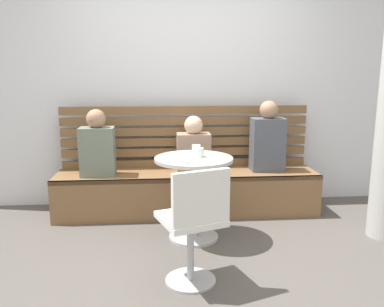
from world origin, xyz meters
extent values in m
plane|color=#514C47|center=(0.00, 0.00, 0.00)|extent=(8.00, 8.00, 0.00)
cube|color=silver|center=(0.00, 1.64, 1.45)|extent=(5.20, 0.10, 2.90)
cube|color=brown|center=(0.00, 1.20, 0.22)|extent=(2.70, 0.52, 0.44)
cube|color=brown|center=(0.00, 0.96, 0.42)|extent=(2.70, 0.04, 0.04)
cube|color=brown|center=(0.00, 1.44, 0.48)|extent=(2.65, 0.04, 0.09)
cube|color=brown|center=(0.00, 1.44, 0.61)|extent=(2.65, 0.04, 0.09)
cube|color=brown|center=(0.00, 1.44, 0.72)|extent=(2.65, 0.04, 0.09)
cube|color=brown|center=(0.00, 1.44, 0.84)|extent=(2.65, 0.04, 0.09)
cube|color=brown|center=(0.00, 1.44, 0.95)|extent=(2.65, 0.04, 0.09)
cube|color=brown|center=(0.00, 1.44, 1.06)|extent=(2.65, 0.04, 0.09)
cylinder|color=#ADADB2|center=(0.01, 0.54, 0.01)|extent=(0.44, 0.44, 0.02)
cylinder|color=#ADADB2|center=(0.01, 0.54, 0.37)|extent=(0.07, 0.07, 0.69)
cylinder|color=#B7B2A8|center=(0.01, 0.54, 0.72)|extent=(0.68, 0.68, 0.03)
cylinder|color=#ADADB2|center=(-0.08, -0.21, 0.01)|extent=(0.36, 0.36, 0.02)
cylinder|color=#ADADB2|center=(-0.08, -0.21, 0.23)|extent=(0.05, 0.05, 0.45)
cube|color=white|center=(-0.08, -0.21, 0.47)|extent=(0.51, 0.51, 0.04)
cube|color=white|center=(-0.02, -0.37, 0.67)|extent=(0.39, 0.17, 0.36)
cube|color=#4C515B|center=(0.85, 1.23, 0.72)|extent=(0.34, 0.22, 0.55)
sphere|color=#A37A5B|center=(0.85, 1.23, 1.08)|extent=(0.19, 0.19, 0.19)
cube|color=slate|center=(-0.90, 1.16, 0.68)|extent=(0.34, 0.22, 0.49)
sphere|color=#A37A5B|center=(-0.90, 1.16, 1.01)|extent=(0.19, 0.19, 0.19)
cube|color=#9E7F6B|center=(0.07, 1.20, 0.64)|extent=(0.34, 0.22, 0.41)
sphere|color=#DBB293|center=(0.07, 1.20, 0.93)|extent=(0.19, 0.19, 0.19)
cylinder|color=white|center=(0.05, 0.75, 0.78)|extent=(0.08, 0.08, 0.07)
cylinder|color=silver|center=(0.06, 0.56, 0.78)|extent=(0.08, 0.08, 0.08)
cylinder|color=white|center=(-0.12, 0.36, 0.75)|extent=(0.17, 0.17, 0.01)
camera|label=1|loc=(-0.28, -2.79, 1.46)|focal=37.16mm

